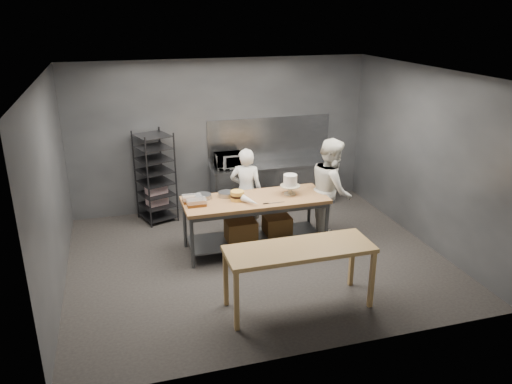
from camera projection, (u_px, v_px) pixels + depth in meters
ground at (257, 258)px, 8.26m from camera, size 6.00×6.00×0.00m
back_wall at (222, 135)px, 9.99m from camera, size 6.00×0.04×3.00m
work_table at (256, 217)px, 8.41m from camera, size 2.40×0.90×0.92m
near_counter at (299, 253)px, 6.66m from camera, size 2.00×0.70×0.90m
back_counter at (273, 185)px, 10.33m from camera, size 2.60×0.60×0.90m
splashback_panel at (269, 139)px, 10.29m from camera, size 2.60×0.02×0.90m
speed_rack at (155, 178)px, 9.49m from camera, size 0.78×0.81×1.75m
chef_behind at (246, 191)px, 8.97m from camera, size 0.68×0.57×1.59m
chef_right at (331, 190)px, 8.68m from camera, size 0.92×1.05×1.83m
microwave at (229, 161)px, 9.88m from camera, size 0.54×0.37×0.30m
frosted_cake_stand at (290, 182)px, 8.39m from camera, size 0.34×0.34×0.35m
layer_cake at (237, 196)px, 8.17m from camera, size 0.22×0.22×0.16m
cake_pans at (214, 195)px, 8.31m from camera, size 0.67×0.28×0.07m
piping_bag at (250, 201)px, 8.01m from camera, size 0.28×0.39×0.12m
offset_spatula at (271, 203)px, 8.07m from camera, size 0.36×0.02×0.02m
pastry_clamshells at (194, 200)px, 8.04m from camera, size 0.35×0.39×0.11m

